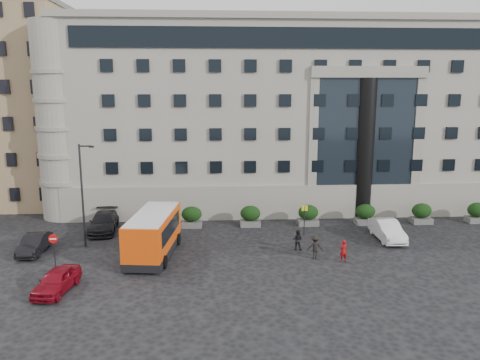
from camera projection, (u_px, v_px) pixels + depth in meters
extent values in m
plane|color=black|center=(242.00, 257.00, 34.00)|extent=(120.00, 120.00, 0.00)
cube|color=gray|center=(282.00, 115.00, 54.13)|extent=(44.00, 24.00, 18.00)
cylinder|color=black|center=(364.00, 149.00, 43.49)|extent=(1.80, 1.80, 13.00)
cube|color=#997A59|center=(9.00, 108.00, 50.30)|extent=(14.00, 14.00, 20.00)
cube|color=brown|center=(40.00, 95.00, 67.57)|extent=(13.00, 13.00, 22.00)
cube|color=#50504E|center=(192.00, 224.00, 41.37)|extent=(1.80, 1.20, 0.50)
ellipsoid|color=black|center=(192.00, 214.00, 41.19)|extent=(1.80, 1.26, 1.34)
cube|color=#50504E|center=(250.00, 223.00, 41.66)|extent=(1.80, 1.20, 0.50)
ellipsoid|color=black|center=(250.00, 213.00, 41.48)|extent=(1.80, 1.26, 1.34)
cube|color=#50504E|center=(308.00, 222.00, 41.95)|extent=(1.80, 1.20, 0.50)
ellipsoid|color=black|center=(308.00, 212.00, 41.77)|extent=(1.80, 1.26, 1.34)
cube|color=#50504E|center=(365.00, 221.00, 42.24)|extent=(1.80, 1.20, 0.50)
ellipsoid|color=black|center=(365.00, 211.00, 42.06)|extent=(1.80, 1.26, 1.34)
cube|color=#50504E|center=(421.00, 220.00, 42.53)|extent=(1.80, 1.20, 0.50)
ellipsoid|color=black|center=(422.00, 211.00, 42.35)|extent=(1.80, 1.26, 1.34)
cube|color=#50504E|center=(476.00, 219.00, 42.82)|extent=(1.80, 1.20, 0.50)
ellipsoid|color=black|center=(477.00, 210.00, 42.64)|extent=(1.80, 1.26, 1.34)
cylinder|color=#262628|center=(82.00, 196.00, 35.49)|extent=(0.16, 0.16, 8.00)
cylinder|color=#262628|center=(85.00, 146.00, 34.77)|extent=(0.90, 0.12, 0.12)
cube|color=black|center=(91.00, 147.00, 34.80)|extent=(0.35, 0.18, 0.14)
cylinder|color=#262628|center=(304.00, 220.00, 38.96)|extent=(0.08, 0.08, 2.50)
cube|color=yellow|center=(305.00, 208.00, 38.76)|extent=(0.50, 0.06, 0.45)
cylinder|color=#262628|center=(54.00, 251.00, 32.08)|extent=(0.08, 0.08, 2.20)
cylinder|color=red|center=(53.00, 239.00, 31.85)|extent=(0.64, 0.05, 0.64)
cube|color=white|center=(53.00, 239.00, 31.81)|extent=(0.45, 0.04, 0.10)
cube|color=#EC490B|center=(153.00, 231.00, 34.03)|extent=(3.46, 7.83, 2.59)
cube|color=black|center=(154.00, 249.00, 34.30)|extent=(3.51, 7.88, 0.55)
cube|color=black|center=(153.00, 228.00, 33.98)|extent=(3.33, 6.18, 1.14)
cube|color=silver|center=(153.00, 215.00, 33.79)|extent=(3.29, 7.44, 0.18)
cylinder|color=black|center=(127.00, 261.00, 32.00)|extent=(0.38, 0.93, 0.90)
cylinder|color=black|center=(164.00, 262.00, 31.85)|extent=(0.38, 0.93, 0.90)
cylinder|color=black|center=(145.00, 239.00, 36.76)|extent=(0.38, 0.93, 0.90)
cylinder|color=black|center=(178.00, 239.00, 36.60)|extent=(0.38, 0.93, 0.90)
cube|color=maroon|center=(119.00, 192.00, 48.72)|extent=(2.28, 3.37, 2.25)
cube|color=maroon|center=(113.00, 201.00, 46.49)|extent=(2.07, 1.57, 1.53)
cube|color=black|center=(111.00, 199.00, 45.82)|extent=(1.71, 0.24, 0.72)
cylinder|color=black|center=(103.00, 207.00, 46.72)|extent=(0.28, 0.77, 0.75)
cylinder|color=black|center=(123.00, 207.00, 46.70)|extent=(0.28, 0.77, 0.75)
cylinder|color=black|center=(112.00, 200.00, 49.63)|extent=(0.28, 0.77, 0.75)
cylinder|color=black|center=(130.00, 200.00, 49.61)|extent=(0.28, 0.77, 0.75)
imported|color=maroon|center=(57.00, 281.00, 28.16)|extent=(2.30, 4.31, 1.40)
imported|color=black|center=(34.00, 244.00, 34.82)|extent=(1.55, 4.22, 1.38)
imported|color=black|center=(104.00, 222.00, 40.10)|extent=(2.65, 5.58, 1.57)
imported|color=black|center=(92.00, 200.00, 48.72)|extent=(2.27, 4.71, 1.29)
imported|color=silver|center=(387.00, 230.00, 37.86)|extent=(1.70, 4.84, 1.59)
imported|color=maroon|center=(343.00, 251.00, 33.01)|extent=(0.64, 0.48, 1.60)
imported|color=black|center=(297.00, 240.00, 35.45)|extent=(0.94, 0.85, 1.57)
imported|color=black|center=(315.00, 247.00, 33.64)|extent=(1.15, 0.69, 1.74)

